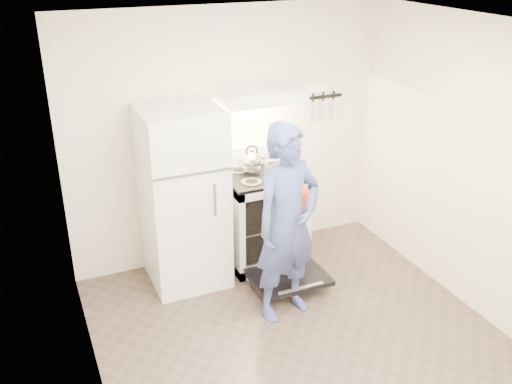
# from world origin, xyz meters

# --- Properties ---
(floor) EXTENTS (3.60, 3.60, 0.00)m
(floor) POSITION_xyz_m (0.00, 0.00, 0.00)
(floor) COLOR brown
(floor) RESTS_ON ground
(back_wall) EXTENTS (3.20, 0.02, 2.50)m
(back_wall) POSITION_xyz_m (0.00, 1.80, 1.25)
(back_wall) COLOR beige
(back_wall) RESTS_ON ground
(refrigerator) EXTENTS (0.70, 0.70, 1.70)m
(refrigerator) POSITION_xyz_m (-0.58, 1.45, 0.85)
(refrigerator) COLOR white
(refrigerator) RESTS_ON floor
(stove_body) EXTENTS (0.76, 0.65, 0.92)m
(stove_body) POSITION_xyz_m (0.23, 1.48, 0.46)
(stove_body) COLOR white
(stove_body) RESTS_ON floor
(cooktop) EXTENTS (0.76, 0.65, 0.03)m
(cooktop) POSITION_xyz_m (0.23, 1.48, 0.94)
(cooktop) COLOR black
(cooktop) RESTS_ON stove_body
(backsplash) EXTENTS (0.76, 0.07, 0.20)m
(backsplash) POSITION_xyz_m (0.23, 1.76, 1.05)
(backsplash) COLOR white
(backsplash) RESTS_ON cooktop
(oven_door) EXTENTS (0.70, 0.54, 0.04)m
(oven_door) POSITION_xyz_m (0.23, 0.88, 0.12)
(oven_door) COLOR black
(oven_door) RESTS_ON floor
(oven_rack) EXTENTS (0.60, 0.52, 0.01)m
(oven_rack) POSITION_xyz_m (0.23, 1.48, 0.44)
(oven_rack) COLOR gray
(oven_rack) RESTS_ON stove_body
(range_hood) EXTENTS (0.76, 0.50, 0.12)m
(range_hood) POSITION_xyz_m (0.23, 1.55, 1.71)
(range_hood) COLOR white
(range_hood) RESTS_ON back_wall
(knife_strip) EXTENTS (0.40, 0.02, 0.03)m
(knife_strip) POSITION_xyz_m (1.05, 1.79, 1.55)
(knife_strip) COLOR black
(knife_strip) RESTS_ON back_wall
(pizza_stone) EXTENTS (0.34, 0.34, 0.02)m
(pizza_stone) POSITION_xyz_m (0.24, 1.51, 0.45)
(pizza_stone) COLOR #977458
(pizza_stone) RESTS_ON oven_rack
(tea_kettle) EXTENTS (0.23, 0.19, 0.28)m
(tea_kettle) POSITION_xyz_m (0.14, 1.54, 1.09)
(tea_kettle) COLOR silver
(tea_kettle) RESTS_ON cooktop
(utensil_jar) EXTENTS (0.10, 0.10, 0.13)m
(utensil_jar) POSITION_xyz_m (0.41, 1.30, 1.05)
(utensil_jar) COLOR silver
(utensil_jar) RESTS_ON cooktop
(person) EXTENTS (0.71, 0.54, 1.73)m
(person) POSITION_xyz_m (0.05, 0.58, 0.87)
(person) COLOR navy
(person) RESTS_ON floor
(dutch_oven) EXTENTS (0.36, 0.29, 0.24)m
(dutch_oven) POSITION_xyz_m (0.28, 0.95, 0.91)
(dutch_oven) COLOR red
(dutch_oven) RESTS_ON person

